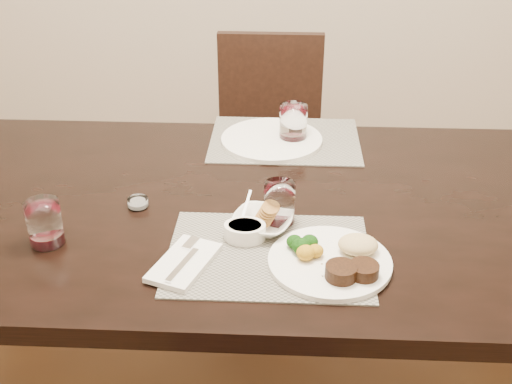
{
  "coord_description": "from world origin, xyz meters",
  "views": [
    {
      "loc": [
        0.07,
        -1.43,
        1.6
      ],
      "look_at": [
        -0.0,
        -0.07,
        0.82
      ],
      "focal_mm": 45.0,
      "sensor_mm": 36.0,
      "label": 1
    }
  ],
  "objects_px": {
    "steak_knife": "(322,266)",
    "cracker_bowl": "(263,222)",
    "chair_far": "(269,137)",
    "far_plate": "(272,140)",
    "wine_glass_near": "(279,205)",
    "dinner_plate": "(336,259)"
  },
  "relations": [
    {
      "from": "chair_far",
      "to": "cracker_bowl",
      "type": "bearing_deg",
      "value": -89.13
    },
    {
      "from": "chair_far",
      "to": "far_plate",
      "type": "xyz_separation_m",
      "value": [
        0.02,
        -0.57,
        0.26
      ]
    },
    {
      "from": "chair_far",
      "to": "cracker_bowl",
      "type": "xyz_separation_m",
      "value": [
        0.02,
        -1.06,
        0.27
      ]
    },
    {
      "from": "chair_far",
      "to": "cracker_bowl",
      "type": "distance_m",
      "value": 1.1
    },
    {
      "from": "dinner_plate",
      "to": "far_plate",
      "type": "xyz_separation_m",
      "value": [
        -0.16,
        0.63,
        -0.01
      ]
    },
    {
      "from": "far_plate",
      "to": "dinner_plate",
      "type": "bearing_deg",
      "value": -75.78
    },
    {
      "from": "wine_glass_near",
      "to": "far_plate",
      "type": "distance_m",
      "value": 0.46
    },
    {
      "from": "chair_far",
      "to": "wine_glass_near",
      "type": "height_order",
      "value": "chair_far"
    },
    {
      "from": "wine_glass_near",
      "to": "far_plate",
      "type": "bearing_deg",
      "value": 93.92
    },
    {
      "from": "steak_knife",
      "to": "cracker_bowl",
      "type": "bearing_deg",
      "value": 150.3
    },
    {
      "from": "chair_far",
      "to": "far_plate",
      "type": "distance_m",
      "value": 0.63
    },
    {
      "from": "steak_knife",
      "to": "wine_glass_near",
      "type": "distance_m",
      "value": 0.22
    },
    {
      "from": "chair_far",
      "to": "steak_knife",
      "type": "bearing_deg",
      "value": -82.84
    },
    {
      "from": "steak_knife",
      "to": "wine_glass_near",
      "type": "height_order",
      "value": "wine_glass_near"
    },
    {
      "from": "chair_far",
      "to": "dinner_plate",
      "type": "bearing_deg",
      "value": -81.3
    },
    {
      "from": "dinner_plate",
      "to": "far_plate",
      "type": "distance_m",
      "value": 0.65
    },
    {
      "from": "cracker_bowl",
      "to": "far_plate",
      "type": "distance_m",
      "value": 0.49
    },
    {
      "from": "steak_knife",
      "to": "cracker_bowl",
      "type": "relative_size",
      "value": 1.16
    },
    {
      "from": "dinner_plate",
      "to": "chair_far",
      "type": "bearing_deg",
      "value": 109.16
    },
    {
      "from": "steak_knife",
      "to": "dinner_plate",
      "type": "bearing_deg",
      "value": 39.7
    },
    {
      "from": "dinner_plate",
      "to": "cracker_bowl",
      "type": "xyz_separation_m",
      "value": [
        -0.17,
        0.14,
        0.0
      ]
    },
    {
      "from": "cracker_bowl",
      "to": "chair_far",
      "type": "bearing_deg",
      "value": 90.87
    }
  ]
}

